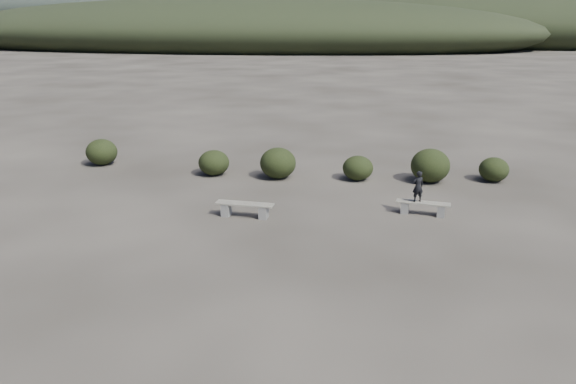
# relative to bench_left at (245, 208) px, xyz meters

# --- Properties ---
(ground) EXTENTS (1200.00, 1200.00, 0.00)m
(ground) POSITION_rel_bench_left_xyz_m (1.90, -4.22, -0.27)
(ground) COLOR #292520
(ground) RESTS_ON ground
(bench_left) EXTENTS (1.80, 0.47, 0.45)m
(bench_left) POSITION_rel_bench_left_xyz_m (0.00, 0.00, 0.00)
(bench_left) COLOR slate
(bench_left) RESTS_ON ground
(bench_right) EXTENTS (1.67, 0.56, 0.41)m
(bench_right) POSITION_rel_bench_left_xyz_m (5.40, 1.04, -0.02)
(bench_right) COLOR slate
(bench_right) RESTS_ON ground
(seated_person) EXTENTS (0.42, 0.36, 0.98)m
(seated_person) POSITION_rel_bench_left_xyz_m (5.20, 1.07, 0.63)
(seated_person) COLOR black
(seated_person) RESTS_ON bench_right
(shrub_a) EXTENTS (1.18, 1.18, 0.97)m
(shrub_a) POSITION_rel_bench_left_xyz_m (-2.24, 4.40, 0.21)
(shrub_a) COLOR black
(shrub_a) RESTS_ON ground
(shrub_b) EXTENTS (1.36, 1.36, 1.16)m
(shrub_b) POSITION_rel_bench_left_xyz_m (0.27, 4.37, 0.31)
(shrub_b) COLOR black
(shrub_b) RESTS_ON ground
(shrub_c) EXTENTS (1.14, 1.14, 0.91)m
(shrub_c) POSITION_rel_bench_left_xyz_m (3.26, 4.59, 0.19)
(shrub_c) COLOR black
(shrub_c) RESTS_ON ground
(shrub_d) EXTENTS (1.42, 1.42, 1.24)m
(shrub_d) POSITION_rel_bench_left_xyz_m (5.89, 4.73, 0.35)
(shrub_d) COLOR black
(shrub_d) RESTS_ON ground
(shrub_e) EXTENTS (1.08, 1.08, 0.90)m
(shrub_e) POSITION_rel_bench_left_xyz_m (8.23, 5.19, 0.18)
(shrub_e) COLOR black
(shrub_e) RESTS_ON ground
(shrub_f) EXTENTS (1.26, 1.26, 1.06)m
(shrub_f) POSITION_rel_bench_left_xyz_m (-7.22, 5.19, 0.26)
(shrub_f) COLOR black
(shrub_f) RESTS_ON ground
(mountain_ridges) EXTENTS (500.00, 400.00, 56.00)m
(mountain_ridges) POSITION_rel_bench_left_xyz_m (-5.58, 334.84, 10.57)
(mountain_ridges) COLOR black
(mountain_ridges) RESTS_ON ground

